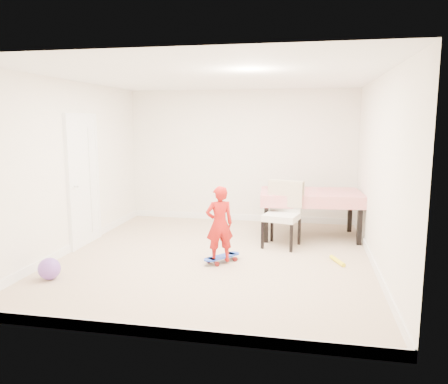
% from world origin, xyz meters
% --- Properties ---
extents(ground, '(5.00, 5.00, 0.00)m').
position_xyz_m(ground, '(0.00, 0.00, 0.00)').
color(ground, tan).
rests_on(ground, ground).
extents(ceiling, '(4.50, 5.00, 0.04)m').
position_xyz_m(ceiling, '(0.00, 0.00, 2.58)').
color(ceiling, white).
rests_on(ceiling, wall_back).
extents(wall_back, '(4.50, 0.04, 2.60)m').
position_xyz_m(wall_back, '(0.00, 2.48, 1.30)').
color(wall_back, white).
rests_on(wall_back, ground).
extents(wall_front, '(4.50, 0.04, 2.60)m').
position_xyz_m(wall_front, '(0.00, -2.48, 1.30)').
color(wall_front, white).
rests_on(wall_front, ground).
extents(wall_left, '(0.04, 5.00, 2.60)m').
position_xyz_m(wall_left, '(-2.23, 0.00, 1.30)').
color(wall_left, white).
rests_on(wall_left, ground).
extents(wall_right, '(0.04, 5.00, 2.60)m').
position_xyz_m(wall_right, '(2.23, 0.00, 1.30)').
color(wall_right, white).
rests_on(wall_right, ground).
extents(door, '(0.11, 0.94, 2.11)m').
position_xyz_m(door, '(-2.22, 0.30, 1.02)').
color(door, white).
rests_on(door, ground).
extents(baseboard_back, '(4.50, 0.02, 0.12)m').
position_xyz_m(baseboard_back, '(0.00, 2.49, 0.06)').
color(baseboard_back, white).
rests_on(baseboard_back, ground).
extents(baseboard_front, '(4.50, 0.02, 0.12)m').
position_xyz_m(baseboard_front, '(0.00, -2.49, 0.06)').
color(baseboard_front, white).
rests_on(baseboard_front, ground).
extents(baseboard_left, '(0.02, 5.00, 0.12)m').
position_xyz_m(baseboard_left, '(-2.24, 0.00, 0.06)').
color(baseboard_left, white).
rests_on(baseboard_left, ground).
extents(baseboard_right, '(0.02, 5.00, 0.12)m').
position_xyz_m(baseboard_right, '(2.24, 0.00, 0.06)').
color(baseboard_right, white).
rests_on(baseboard_right, ground).
extents(dining_table, '(1.79, 1.21, 0.80)m').
position_xyz_m(dining_table, '(1.38, 1.45, 0.40)').
color(dining_table, '#AE0917').
rests_on(dining_table, ground).
extents(dining_chair, '(0.71, 0.76, 1.04)m').
position_xyz_m(dining_chair, '(0.93, 0.75, 0.52)').
color(dining_chair, white).
rests_on(dining_chair, ground).
extents(skateboard, '(0.56, 0.61, 0.09)m').
position_xyz_m(skateboard, '(0.15, -0.21, 0.05)').
color(skateboard, blue).
rests_on(skateboard, ground).
extents(child, '(0.47, 0.40, 1.08)m').
position_xyz_m(child, '(0.13, -0.28, 0.54)').
color(child, '#B71612').
rests_on(child, ground).
extents(balloon, '(0.28, 0.28, 0.28)m').
position_xyz_m(balloon, '(-1.87, -1.29, 0.14)').
color(balloon, purple).
rests_on(balloon, ground).
extents(foam_toy, '(0.21, 0.39, 0.06)m').
position_xyz_m(foam_toy, '(1.77, 0.07, 0.03)').
color(foam_toy, yellow).
rests_on(foam_toy, ground).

